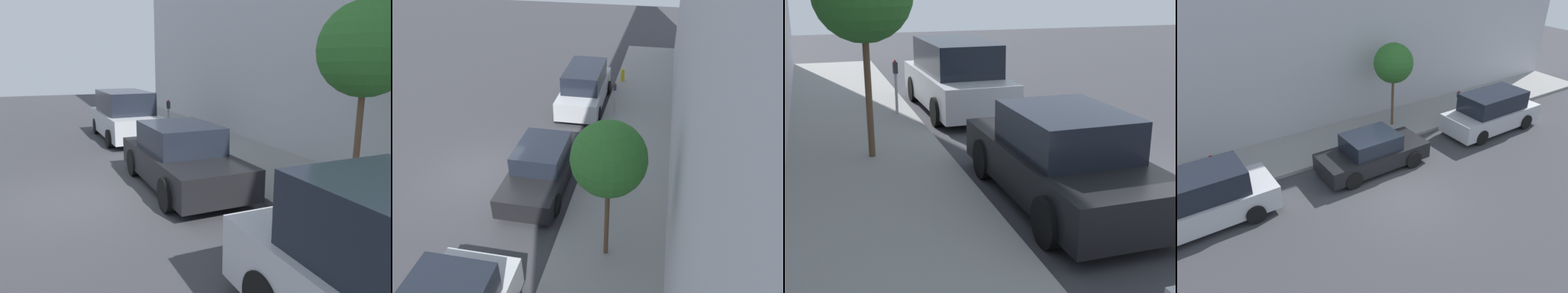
# 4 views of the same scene
# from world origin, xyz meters

# --- Properties ---
(ground_plane) EXTENTS (60.00, 60.00, 0.00)m
(ground_plane) POSITION_xyz_m (0.00, 0.00, 0.00)
(ground_plane) COLOR #38383D
(sidewalk) EXTENTS (3.08, 32.00, 0.15)m
(sidewalk) POSITION_xyz_m (5.04, 0.00, 0.07)
(sidewalk) COLOR gray
(sidewalk) RESTS_ON ground_plane
(parked_minivan_nearest) EXTENTS (2.02, 4.93, 1.90)m
(parked_minivan_nearest) POSITION_xyz_m (2.23, -6.77, 0.92)
(parked_minivan_nearest) COLOR #B7BABF
(parked_minivan_nearest) RESTS_ON ground_plane
(parked_sedan_second) EXTENTS (1.92, 4.53, 1.54)m
(parked_sedan_second) POSITION_xyz_m (2.29, -0.03, 0.72)
(parked_sedan_second) COLOR black
(parked_sedan_second) RESTS_ON ground_plane
(parked_minivan_third) EXTENTS (2.03, 4.95, 1.90)m
(parked_minivan_third) POSITION_xyz_m (2.39, 6.55, 0.92)
(parked_minivan_third) COLOR #B7BABF
(parked_minivan_third) RESTS_ON ground_plane
(parking_meter_near) EXTENTS (0.11, 0.15, 1.37)m
(parking_meter_near) POSITION_xyz_m (3.95, -6.21, 0.99)
(parking_meter_near) COLOR #ADADB2
(parking_meter_near) RESTS_ON sidewalk
(parking_meter_far) EXTENTS (0.11, 0.15, 1.41)m
(parking_meter_far) POSITION_xyz_m (3.95, 5.72, 1.01)
(parking_meter_far) COLOR #ADADB2
(parking_meter_far) RESTS_ON sidewalk
(street_tree) EXTENTS (1.84, 1.84, 4.01)m
(street_tree) POSITION_xyz_m (4.97, -2.87, 3.23)
(street_tree) COLOR brown
(street_tree) RESTS_ON sidewalk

